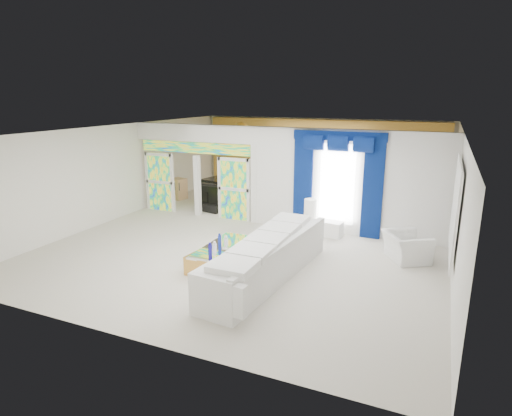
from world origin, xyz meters
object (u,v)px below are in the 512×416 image
at_px(white_sofa, 268,260).
at_px(grand_piano, 231,189).
at_px(coffee_table, 220,255).
at_px(console_table, 320,227).
at_px(armchair, 406,247).

distance_m(white_sofa, grand_piano, 7.08).
relative_size(white_sofa, grand_piano, 2.42).
xyz_separation_m(coffee_table, console_table, (1.60, 3.11, 0.00)).
bearing_deg(white_sofa, grand_piano, 129.11).
bearing_deg(grand_piano, white_sofa, -44.50).
relative_size(coffee_table, console_table, 1.48).
xyz_separation_m(coffee_table, grand_piano, (-2.55, 5.61, 0.24)).
distance_m(console_table, grand_piano, 4.84).
relative_size(console_table, armchair, 1.26).
bearing_deg(white_sofa, armchair, 46.40).
distance_m(white_sofa, armchair, 3.56).
height_order(white_sofa, armchair, white_sofa).
relative_size(coffee_table, grand_piano, 1.07).
bearing_deg(armchair, console_table, 34.59).
distance_m(coffee_table, grand_piano, 6.16).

